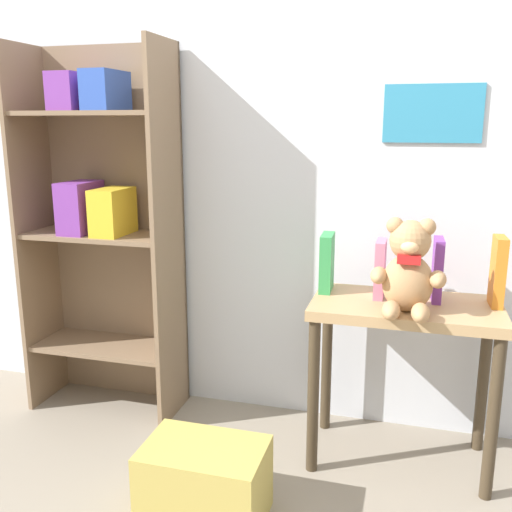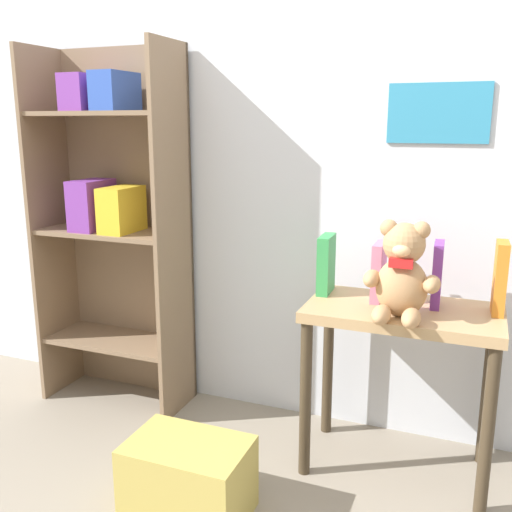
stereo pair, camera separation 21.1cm
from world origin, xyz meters
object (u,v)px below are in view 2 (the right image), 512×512
(book_standing_orange, at_px, (500,278))
(storage_bin, at_px, (188,479))
(display_table, at_px, (401,338))
(book_standing_green, at_px, (326,264))
(book_standing_pink, at_px, (379,272))
(bookshelf_side, at_px, (114,211))
(book_standing_purple, at_px, (437,274))
(teddy_bear, at_px, (402,274))

(book_standing_orange, relative_size, storage_bin, 0.63)
(storage_bin, bearing_deg, display_table, 41.25)
(book_standing_green, distance_m, book_standing_orange, 0.58)
(storage_bin, bearing_deg, book_standing_green, 64.46)
(display_table, distance_m, book_standing_pink, 0.24)
(bookshelf_side, distance_m, book_standing_pink, 1.13)
(book_standing_purple, distance_m, storage_bin, 1.04)
(display_table, xyz_separation_m, book_standing_purple, (0.10, 0.06, 0.22))
(display_table, distance_m, book_standing_orange, 0.37)
(book_standing_green, xyz_separation_m, book_standing_orange, (0.58, -0.02, 0.01))
(book_standing_green, xyz_separation_m, book_standing_pink, (0.19, -0.02, -0.00))
(teddy_bear, distance_m, book_standing_green, 0.34)
(bookshelf_side, relative_size, storage_bin, 4.05)
(storage_bin, bearing_deg, book_standing_orange, 32.78)
(bookshelf_side, distance_m, teddy_bear, 1.24)
(teddy_bear, bearing_deg, book_standing_green, 148.26)
(book_standing_orange, bearing_deg, display_table, -171.44)
(display_table, xyz_separation_m, book_standing_pink, (-0.10, 0.05, 0.21))
(teddy_bear, bearing_deg, book_standing_purple, 59.48)
(teddy_bear, bearing_deg, book_standing_pink, 122.13)
(book_standing_purple, bearing_deg, storage_bin, -142.19)
(book_standing_pink, xyz_separation_m, book_standing_purple, (0.19, 0.01, 0.01))
(teddy_bear, distance_m, book_standing_orange, 0.33)
(book_standing_pink, height_order, book_standing_purple, book_standing_purple)
(bookshelf_side, xyz_separation_m, book_standing_orange, (1.51, -0.07, -0.12))
(display_table, distance_m, storage_bin, 0.83)
(bookshelf_side, xyz_separation_m, book_standing_green, (0.93, -0.05, -0.13))
(display_table, height_order, book_standing_pink, book_standing_pink)
(teddy_bear, bearing_deg, book_standing_orange, 28.41)
(book_standing_pink, bearing_deg, display_table, -28.99)
(display_table, relative_size, storage_bin, 1.71)
(book_standing_purple, bearing_deg, book_standing_pink, -179.93)
(teddy_bear, xyz_separation_m, book_standing_green, (-0.29, 0.18, -0.04))
(book_standing_pink, bearing_deg, bookshelf_side, 176.34)
(teddy_bear, xyz_separation_m, book_standing_purple, (0.10, 0.16, -0.03))
(bookshelf_side, relative_size, teddy_bear, 4.85)
(display_table, xyz_separation_m, teddy_bear, (0.00, -0.10, 0.25))
(book_standing_green, relative_size, book_standing_pink, 1.04)
(book_standing_pink, relative_size, book_standing_purple, 0.93)
(bookshelf_side, height_order, display_table, bookshelf_side)
(book_standing_green, bearing_deg, book_standing_pink, -9.76)
(teddy_bear, relative_size, storage_bin, 0.83)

